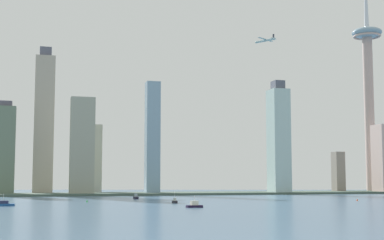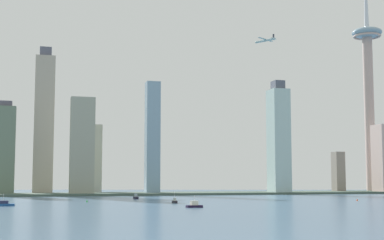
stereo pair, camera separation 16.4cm
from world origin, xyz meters
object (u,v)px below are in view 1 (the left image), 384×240
(skyscraper_9, at_px, (384,159))
(boat_0, at_px, (136,197))
(skyscraper_3, at_px, (152,138))
(boat_1, at_px, (194,205))
(skyscraper_1, at_px, (279,140))
(skyscraper_2, at_px, (338,172))
(skyscraper_11, at_px, (4,150))
(skyscraper_5, at_px, (82,146))
(airplane, at_px, (265,40))
(boat_3, at_px, (175,201))
(boat_2, at_px, (3,204))
(skyscraper_6, at_px, (91,159))
(observation_tower, at_px, (368,71))
(channel_buoy_2, at_px, (357,200))
(channel_buoy_0, at_px, (87,201))
(skyscraper_10, at_px, (44,123))

(skyscraper_9, xyz_separation_m, boat_0, (-353.50, -114.01, -43.39))
(skyscraper_3, bearing_deg, boat_1, -96.82)
(skyscraper_1, distance_m, boat_0, 241.86)
(skyscraper_2, relative_size, skyscraper_11, 0.51)
(skyscraper_5, height_order, airplane, airplane)
(boat_3, bearing_deg, boat_2, 90.72)
(skyscraper_6, distance_m, boat_1, 381.53)
(skyscraper_11, distance_m, boat_2, 269.20)
(observation_tower, bearing_deg, skyscraper_6, 174.10)
(skyscraper_9, distance_m, boat_2, 523.76)
(skyscraper_3, distance_m, boat_3, 248.49)
(skyscraper_1, xyz_separation_m, boat_3, (-189.23, -213.90, -66.25))
(skyscraper_6, relative_size, boat_2, 5.64)
(skyscraper_9, distance_m, boat_3, 403.90)
(skyscraper_6, bearing_deg, channel_buoy_2, -56.21)
(channel_buoy_0, xyz_separation_m, channel_buoy_2, (233.36, -33.13, -0.38))
(boat_0, distance_m, boat_1, 170.49)
(skyscraper_2, xyz_separation_m, skyscraper_11, (-434.45, -2.32, 24.76))
(skyscraper_2, distance_m, skyscraper_11, 435.16)
(observation_tower, xyz_separation_m, skyscraper_2, (-60.03, -13.36, -145.15))
(boat_0, bearing_deg, skyscraper_10, -159.18)
(observation_tower, relative_size, skyscraper_1, 2.54)
(channel_buoy_2, bearing_deg, skyscraper_1, 84.18)
(boat_0, relative_size, channel_buoy_0, 3.86)
(skyscraper_10, relative_size, channel_buoy_0, 69.10)
(boat_3, bearing_deg, skyscraper_11, 23.88)
(boat_2, bearing_deg, channel_buoy_2, 6.89)
(observation_tower, bearing_deg, channel_buoy_0, -151.42)
(observation_tower, distance_m, channel_buoy_0, 508.69)
(skyscraper_6, height_order, boat_2, skyscraper_6)
(skyscraper_2, distance_m, boat_1, 442.20)
(skyscraper_6, distance_m, boat_2, 336.73)
(skyscraper_11, bearing_deg, boat_1, -67.26)
(boat_0, xyz_separation_m, channel_buoy_2, (180.91, -94.80, -0.92))
(skyscraper_11, distance_m, boat_1, 352.80)
(skyscraper_9, relative_size, airplane, 3.06)
(channel_buoy_2, bearing_deg, boat_1, -156.35)
(skyscraper_6, xyz_separation_m, channel_buoy_0, (-30.98, -269.32, -43.18))
(skyscraper_5, height_order, skyscraper_9, skyscraper_5)
(skyscraper_11, height_order, airplane, airplane)
(boat_0, relative_size, boat_2, 0.64)
(skyscraper_2, bearing_deg, skyscraper_5, -175.01)
(boat_1, bearing_deg, skyscraper_5, -87.57)
(skyscraper_6, height_order, boat_3, skyscraper_6)
(skyscraper_3, bearing_deg, boat_2, -122.92)
(skyscraper_2, distance_m, skyscraper_3, 266.26)
(skyscraper_10, distance_m, boat_3, 296.20)
(channel_buoy_0, bearing_deg, skyscraper_1, 34.74)
(skyscraper_10, distance_m, channel_buoy_2, 381.94)
(skyscraper_5, relative_size, skyscraper_6, 1.27)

